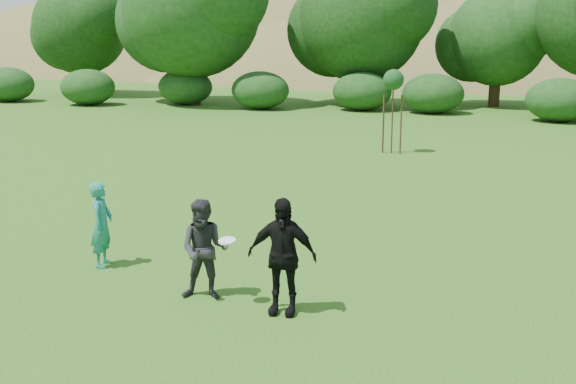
{
  "coord_description": "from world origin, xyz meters",
  "views": [
    {
      "loc": [
        4.06,
        -9.98,
        4.21
      ],
      "look_at": [
        0.0,
        3.0,
        1.1
      ],
      "focal_mm": 45.0,
      "sensor_mm": 36.0,
      "label": 1
    }
  ],
  "objects_px": {
    "player_teal": "(102,225)",
    "player_grey": "(204,250)",
    "player_black": "(282,256)",
    "sapling": "(393,82)"
  },
  "relations": [
    {
      "from": "player_grey",
      "to": "player_teal",
      "type": "bearing_deg",
      "value": 147.23
    },
    {
      "from": "player_black",
      "to": "sapling",
      "type": "relative_size",
      "value": 0.63
    },
    {
      "from": "player_black",
      "to": "player_teal",
      "type": "bearing_deg",
      "value": 158.88
    },
    {
      "from": "player_teal",
      "to": "sapling",
      "type": "distance_m",
      "value": 13.9
    },
    {
      "from": "player_grey",
      "to": "player_black",
      "type": "height_order",
      "value": "player_black"
    },
    {
      "from": "player_teal",
      "to": "player_grey",
      "type": "bearing_deg",
      "value": -122.25
    },
    {
      "from": "player_teal",
      "to": "player_black",
      "type": "bearing_deg",
      "value": -118.12
    },
    {
      "from": "player_grey",
      "to": "sapling",
      "type": "xyz_separation_m",
      "value": [
        0.58,
        14.4,
        1.61
      ]
    },
    {
      "from": "player_grey",
      "to": "player_black",
      "type": "bearing_deg",
      "value": -20.84
    },
    {
      "from": "player_grey",
      "to": "player_black",
      "type": "distance_m",
      "value": 1.37
    }
  ]
}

